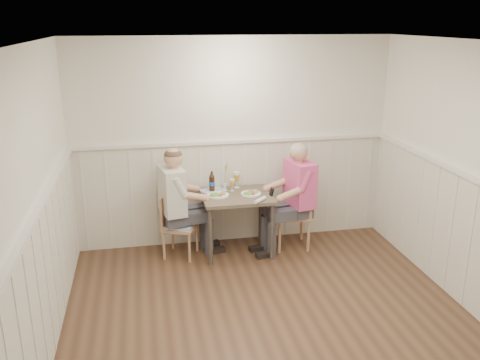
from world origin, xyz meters
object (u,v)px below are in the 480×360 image
(chair_right, at_px, (296,210))
(grass_vase, at_px, (225,176))
(beer_bottle, at_px, (212,182))
(dining_table, at_px, (237,203))
(man_in_pink, at_px, (296,205))
(diner_cream, at_px, (176,212))
(chair_left, at_px, (176,223))

(chair_right, relative_size, grass_vase, 2.43)
(chair_right, relative_size, beer_bottle, 3.55)
(dining_table, relative_size, man_in_pink, 0.60)
(dining_table, xyz_separation_m, man_in_pink, (0.74, -0.04, -0.06))
(diner_cream, bearing_deg, chair_right, -0.12)
(dining_table, relative_size, chair_right, 0.93)
(chair_right, distance_m, chair_left, 1.50)
(chair_right, bearing_deg, man_in_pink, -110.60)
(chair_left, relative_size, man_in_pink, 0.56)
(diner_cream, height_order, beer_bottle, diner_cream)
(dining_table, xyz_separation_m, chair_right, (0.76, 0.02, -0.15))
(chair_left, height_order, man_in_pink, man_in_pink)
(chair_right, xyz_separation_m, beer_bottle, (-1.03, 0.18, 0.37))
(man_in_pink, bearing_deg, beer_bottle, 166.81)
(chair_left, xyz_separation_m, diner_cream, (0.01, -0.02, 0.15))
(dining_table, height_order, chair_right, chair_right)
(dining_table, bearing_deg, man_in_pink, -3.19)
(beer_bottle, distance_m, grass_vase, 0.18)
(chair_left, xyz_separation_m, grass_vase, (0.63, 0.20, 0.49))
(chair_left, relative_size, beer_bottle, 3.10)
(dining_table, distance_m, beer_bottle, 0.40)
(dining_table, distance_m, man_in_pink, 0.74)
(chair_left, height_order, grass_vase, grass_vase)
(dining_table, distance_m, grass_vase, 0.38)
(grass_vase, bearing_deg, dining_table, -65.31)
(chair_right, xyz_separation_m, chair_left, (-1.50, 0.03, -0.06))
(beer_bottle, bearing_deg, diner_cream, -158.84)
(beer_bottle, xyz_separation_m, grass_vase, (0.17, 0.04, 0.05))
(chair_left, distance_m, man_in_pink, 1.49)
(chair_right, distance_m, diner_cream, 1.50)
(man_in_pink, distance_m, diner_cream, 1.47)
(man_in_pink, xyz_separation_m, diner_cream, (-1.47, 0.06, -0.00))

